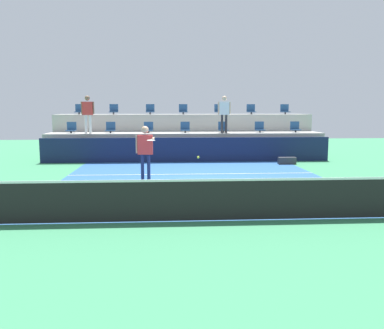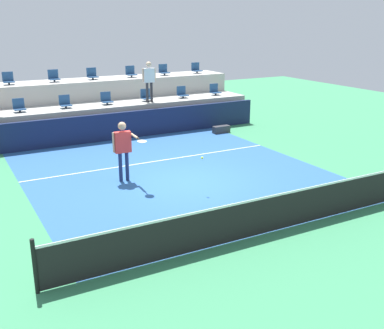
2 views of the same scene
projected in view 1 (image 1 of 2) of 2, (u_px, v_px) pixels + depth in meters
The scene contains 26 objects.
ground_plane at pixel (197, 186), 12.85m from camera, with size 40.00×40.00×0.00m, color #388456.
court_inner_paint at pixel (195, 181), 13.84m from camera, with size 9.00×10.00×0.01m, color #285693.
court_service_line at pixel (192, 174), 15.22m from camera, with size 9.00×0.06×0.00m, color white.
tennis_net at pixel (212, 198), 8.83m from camera, with size 10.48×0.08×1.07m.
sponsor_backboard at pixel (187, 150), 18.71m from camera, with size 13.00×0.16×1.10m, color #141E42.
seating_tier_lower at pixel (186, 146), 19.98m from camera, with size 13.00×1.80×1.25m, color #ADAAA3.
seating_tier_upper at pixel (184, 134), 21.71m from camera, with size 13.00×1.80×2.10m, color #ADAAA3.
stadium_chair_lower_far_left at pixel (71, 128), 19.46m from camera, with size 0.44×0.40×0.52m.
stadium_chair_lower_left at pixel (111, 128), 19.57m from camera, with size 0.44×0.40×0.52m.
stadium_chair_lower_mid_left at pixel (149, 128), 19.69m from camera, with size 0.44×0.40×0.52m.
stadium_chair_lower_center at pixel (185, 128), 19.81m from camera, with size 0.44×0.40×0.52m.
stadium_chair_lower_mid_right at pixel (223, 128), 19.92m from camera, with size 0.44×0.40×0.52m.
stadium_chair_lower_right at pixel (260, 128), 20.04m from camera, with size 0.44×0.40×0.52m.
stadium_chair_lower_far_right at pixel (295, 128), 20.15m from camera, with size 0.44×0.40×0.52m.
stadium_chair_upper_far_left at pixel (79, 110), 21.12m from camera, with size 0.44×0.40×0.52m.
stadium_chair_upper_left at pixel (114, 110), 21.24m from camera, with size 0.44×0.40×0.52m.
stadium_chair_upper_mid_left at pixel (150, 110), 21.36m from camera, with size 0.44×0.40×0.52m.
stadium_chair_upper_center at pixel (183, 110), 21.47m from camera, with size 0.44×0.40×0.52m.
stadium_chair_upper_mid_right at pixel (219, 110), 21.59m from camera, with size 0.44×0.40×0.52m.
stadium_chair_upper_right at pixel (251, 110), 21.70m from camera, with size 0.44×0.40×0.52m.
stadium_chair_upper_far_right at pixel (285, 110), 21.82m from camera, with size 0.44×0.40×0.52m.
tennis_player at pixel (145, 147), 13.56m from camera, with size 0.67×1.26×1.83m.
spectator_in_white at pixel (88, 111), 19.02m from camera, with size 0.60×0.23×1.73m.
spectator_leaning_on_rail at pixel (224, 111), 19.43m from camera, with size 0.61×0.25×1.73m.
tennis_ball at pixel (198, 157), 11.73m from camera, with size 0.07×0.07×0.07m.
equipment_bag at pixel (287, 161), 17.98m from camera, with size 0.76×0.28×0.30m, color #333338.
Camera 1 is at (-1.00, -12.60, 2.40)m, focal length 38.82 mm.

